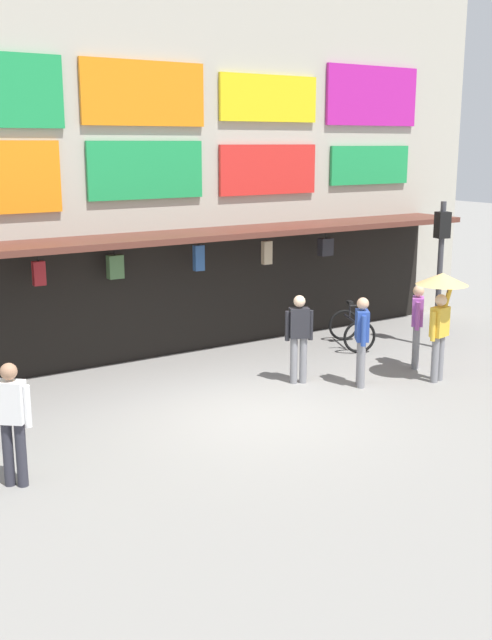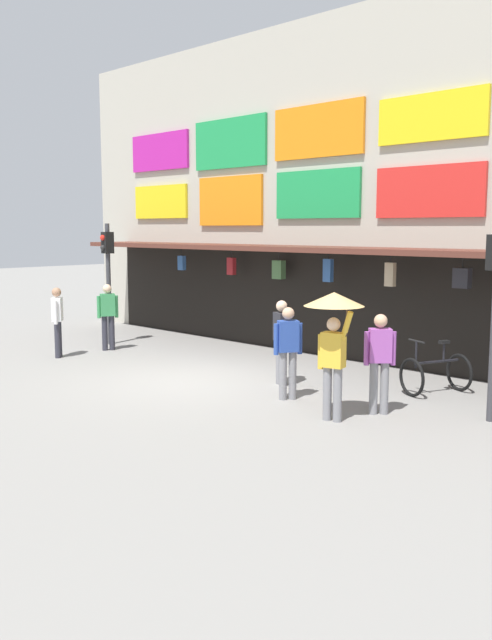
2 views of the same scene
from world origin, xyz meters
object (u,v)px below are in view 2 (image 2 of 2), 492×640
object	(u,v)px
traffic_light_near	(108,264)
pedestrian_in_purple	(281,338)
bicycle_parked	(436,373)
pedestrian_in_black	(288,348)
pedestrian_in_blue	(108,313)
pedestrian_with_umbrella	(334,320)
pedestrian_in_red	(57,318)
pedestrian_in_white	(380,358)

from	to	relation	value
traffic_light_near	pedestrian_in_purple	distance (m)	6.57
bicycle_parked	pedestrian_in_black	size ratio (longest dim) A/B	0.80
pedestrian_in_blue	pedestrian_with_umbrella	bearing A→B (deg)	-8.61
bicycle_parked	pedestrian_in_black	xyz separation A→B (m)	(-1.71, -2.25, 0.55)
pedestrian_with_umbrella	pedestrian_in_black	distance (m)	1.67
traffic_light_near	pedestrian_with_umbrella	world-z (taller)	traffic_light_near
pedestrian_in_red	bicycle_parked	bearing A→B (deg)	19.77
traffic_light_near	bicycle_parked	distance (m)	9.22
pedestrian_in_white	pedestrian_in_black	xyz separation A→B (m)	(-1.72, -0.31, 0.00)
pedestrian_in_black	pedestrian_in_white	bearing A→B (deg)	10.30
bicycle_parked	pedestrian_in_blue	xyz separation A→B (m)	(-8.26, -1.60, 0.55)
pedestrian_in_purple	pedestrian_in_white	size ratio (longest dim) A/B	1.00
bicycle_parked	pedestrian_with_umbrella	xyz separation A→B (m)	(-0.29, -2.80, 1.25)
pedestrian_in_purple	traffic_light_near	bearing A→B (deg)	176.39
traffic_light_near	pedestrian_in_white	size ratio (longest dim) A/B	1.90
pedestrian_in_white	pedestrian_in_red	size ratio (longest dim) A/B	1.00
pedestrian_in_purple	pedestrian_in_blue	world-z (taller)	same
pedestrian_with_umbrella	pedestrian_in_blue	size ratio (longest dim) A/B	1.24
pedestrian_in_purple	pedestrian_in_blue	bearing A→B (deg)	-178.61
traffic_light_near	pedestrian_in_blue	distance (m)	1.50
pedestrian_in_white	pedestrian_in_red	xyz separation A→B (m)	(-8.33, -1.05, 0.00)
pedestrian_in_black	pedestrian_in_blue	bearing A→B (deg)	174.33
pedestrian_in_purple	pedestrian_in_black	distance (m)	1.15
bicycle_parked	pedestrian_with_umbrella	size ratio (longest dim) A/B	0.65
pedestrian_with_umbrella	pedestrian_in_purple	bearing A→B (deg)	149.28
traffic_light_near	bicycle_parked	bearing A→B (deg)	6.68
pedestrian_in_blue	traffic_light_near	bearing A→B (deg)	143.60
bicycle_parked	pedestrian_in_red	bearing A→B (deg)	-160.23
pedestrian_in_white	pedestrian_in_black	size ratio (longest dim) A/B	1.00
traffic_light_near	bicycle_parked	world-z (taller)	traffic_light_near
pedestrian_in_white	pedestrian_in_purple	bearing A→B (deg)	169.53
bicycle_parked	pedestrian_in_purple	size ratio (longest dim) A/B	0.80
traffic_light_near	pedestrian_in_black	xyz separation A→B (m)	(7.29, -1.19, -1.19)
traffic_light_near	bicycle_parked	size ratio (longest dim) A/B	2.38
pedestrian_in_red	pedestrian_in_blue	bearing A→B (deg)	87.59
traffic_light_near	pedestrian_with_umbrella	xyz separation A→B (m)	(8.71, -1.75, -0.50)
pedestrian_in_red	pedestrian_in_black	bearing A→B (deg)	6.39
pedestrian_with_umbrella	traffic_light_near	bearing A→B (deg)	168.63
pedestrian_in_white	pedestrian_in_blue	size ratio (longest dim) A/B	1.00
traffic_light_near	pedestrian_in_purple	world-z (taller)	traffic_light_near
pedestrian_in_blue	pedestrian_in_red	xyz separation A→B (m)	(-0.06, -1.39, 0.00)
bicycle_parked	pedestrian_in_blue	bearing A→B (deg)	-169.04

